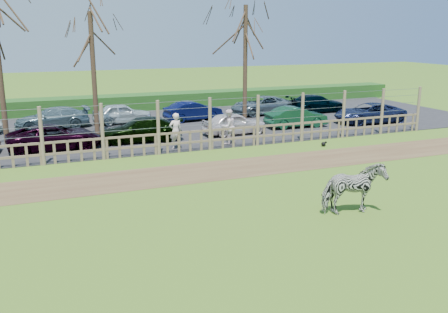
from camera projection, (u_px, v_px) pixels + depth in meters
name	position (u px, v px, depth m)	size (l,w,h in m)	color
ground	(224.00, 211.00, 15.72)	(120.00, 120.00, 0.00)	olive
dirt_strip	(182.00, 174.00, 19.77)	(34.00, 2.80, 0.01)	brown
asphalt	(130.00, 129.00, 28.76)	(44.00, 13.00, 0.04)	#232326
hedge	(110.00, 104.00, 34.92)	(46.00, 2.00, 1.10)	#1E4716
fence	(159.00, 137.00, 22.72)	(30.16, 0.16, 2.50)	brown
tree_mid	(92.00, 44.00, 25.94)	(4.80, 4.80, 6.83)	#3D2B1E
tree_right	(245.00, 36.00, 29.56)	(4.80, 4.80, 7.35)	#3D2B1E
zebra	(353.00, 189.00, 15.32)	(0.88, 1.92, 1.62)	gray
visitor_a	(176.00, 131.00, 23.66)	(0.63, 0.41, 1.72)	beige
visitor_b	(228.00, 127.00, 24.68)	(0.84, 0.65, 1.72)	silver
crow	(324.00, 144.00, 24.50)	(0.30, 0.22, 0.24)	black
car_2	(55.00, 137.00, 23.58)	(1.99, 4.32, 1.20)	black
car_3	(141.00, 130.00, 25.33)	(1.68, 4.13, 1.20)	black
car_4	(234.00, 123.00, 27.07)	(1.42, 3.52, 1.20)	silver
car_5	(296.00, 117.00, 29.06)	(1.27, 3.64, 1.20)	#14472C
car_6	(369.00, 113.00, 30.42)	(1.99, 4.32, 1.20)	#171E42
car_9	(52.00, 118.00, 28.69)	(1.68, 4.13, 1.20)	slate
car_10	(122.00, 113.00, 30.27)	(1.42, 3.52, 1.20)	silver
car_11	(193.00, 111.00, 31.19)	(1.27, 3.64, 1.20)	#0A103E
car_12	(262.00, 105.00, 33.58)	(1.99, 4.32, 1.20)	slate
car_13	(316.00, 104.00, 34.35)	(1.68, 4.13, 1.20)	black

